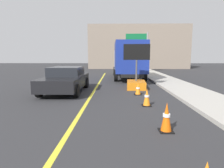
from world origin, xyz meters
The scene contains 9 objects.
lane_center_stripe centered at (0.00, 6.00, 0.00)m, with size 0.14×36.00×0.01m, color yellow.
arrow_board_trailer centered at (2.50, 12.99, 0.48)m, with size 1.60×1.87×2.70m.
box_truck centered at (2.37, 18.49, 1.73)m, with size 2.68×7.77×3.14m.
pickup_car centered at (-1.55, 11.80, 0.70)m, with size 2.07×4.51×1.38m.
highway_guide_sign centered at (4.43, 25.64, 3.42)m, with size 2.79×0.28×5.00m.
far_building_block centered at (5.03, 36.69, 3.52)m, with size 16.35×9.59×7.05m, color gray.
traffic_cone_mid_lane centered at (2.54, 6.09, 0.38)m, with size 0.36×0.36×0.78m.
traffic_cone_far_lane centered at (2.46, 8.71, 0.35)m, with size 0.36×0.36×0.71m.
traffic_cone_curbside centered at (2.38, 10.97, 0.30)m, with size 0.36×0.36×0.61m.
Camera 1 is at (1.21, 1.31, 1.94)m, focal length 30.51 mm.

